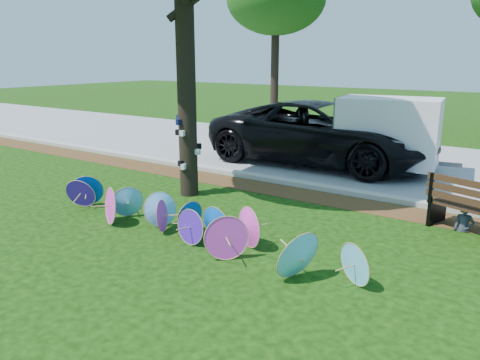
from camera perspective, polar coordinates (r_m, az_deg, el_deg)
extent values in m
plane|color=black|center=(8.46, -10.57, -8.29)|extent=(90.00, 90.00, 0.00)
cube|color=#472D16|center=(11.88, 4.78, -1.29)|extent=(90.00, 1.00, 0.01)
cube|color=#B7B5AD|center=(12.45, 6.37, -0.31)|extent=(90.00, 0.30, 0.12)
cube|color=gray|center=(16.16, 13.29, 2.68)|extent=(90.00, 8.00, 0.01)
cylinder|color=black|center=(11.14, -6.57, 12.10)|extent=(0.44, 0.44, 5.56)
cone|color=#F53BC8|center=(9.79, -15.26, -3.00)|extent=(0.77, 0.51, 0.77)
cone|color=blue|center=(9.08, -6.32, -4.38)|extent=(0.25, 0.65, 0.63)
cone|color=#65CCFF|center=(10.08, -13.50, -2.63)|extent=(0.51, 0.66, 0.68)
cone|color=#65CCFF|center=(7.19, 14.09, -9.88)|extent=(0.66, 0.49, 0.68)
cone|color=#F53BC8|center=(9.17, -9.75, -4.29)|extent=(0.41, 0.64, 0.64)
cone|color=#C41541|center=(8.82, -6.22, -5.26)|extent=(0.37, 0.51, 0.55)
cone|color=#65CCFF|center=(7.12, 7.38, -9.10)|extent=(0.61, 0.90, 0.82)
cone|color=#F53BC8|center=(7.83, -1.71, -6.95)|extent=(0.66, 0.65, 0.77)
cone|color=#451BBD|center=(11.02, -18.75, -1.43)|extent=(0.78, 0.57, 0.70)
cone|color=blue|center=(8.57, -3.16, -5.37)|extent=(0.67, 0.24, 0.67)
cone|color=#65CCFF|center=(9.42, -9.58, -3.51)|extent=(0.51, 0.77, 0.71)
cone|color=blue|center=(11.15, -18.15, -1.10)|extent=(0.72, 0.72, 0.75)
cone|color=#451BBD|center=(8.49, -5.87, -5.63)|extent=(0.67, 0.25, 0.66)
cone|color=#F53BC8|center=(8.26, 0.78, -5.83)|extent=(0.72, 0.44, 0.75)
imported|color=black|center=(14.90, 9.87, 5.64)|extent=(7.04, 3.31, 1.95)
cube|color=white|center=(13.95, 17.65, 5.67)|extent=(2.88, 2.03, 2.48)
imported|color=#343947|center=(9.97, 25.86, -2.87)|extent=(0.42, 0.33, 1.03)
cylinder|color=black|center=(21.91, 4.25, 12.68)|extent=(0.36, 0.36, 5.00)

